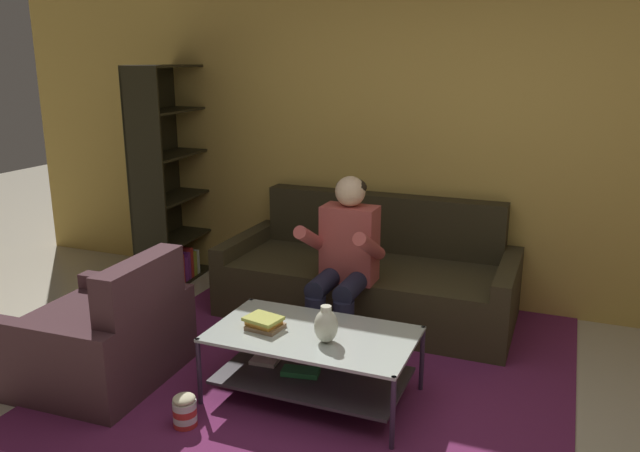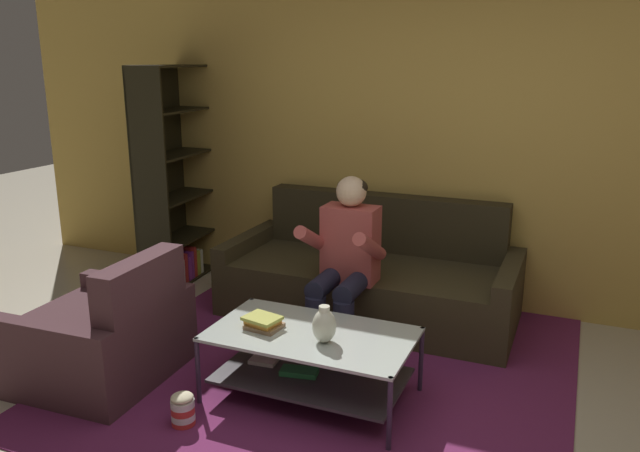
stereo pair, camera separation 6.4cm
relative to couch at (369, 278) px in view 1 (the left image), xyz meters
The scene contains 10 objects.
back_partition 1.38m from the couch, 45.97° to the left, with size 8.40×0.12×2.90m, color gold.
couch is the anchor object (origin of this frame).
person_seated_center 0.68m from the couch, 90.00° to the right, with size 0.50×0.58×1.18m.
coffee_table 1.36m from the couch, 86.42° to the right, with size 1.18×0.67×0.42m.
area_rug 0.85m from the couch, 86.73° to the right, with size 3.00×3.30×0.01m.
vase 1.47m from the couch, 81.81° to the right, with size 0.13×0.13×0.22m.
book_stack 1.43m from the couch, 97.97° to the right, with size 0.23×0.20×0.07m.
bookshelf 1.96m from the couch, behind, with size 0.41×0.90×1.90m.
armchair 2.03m from the couch, 126.55° to the right, with size 0.89×0.96×0.82m.
popcorn_tub 1.96m from the couch, 103.02° to the right, with size 0.13×0.13×0.19m.
Camera 1 is at (0.86, -2.49, 1.96)m, focal length 35.00 mm.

